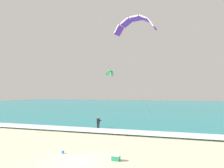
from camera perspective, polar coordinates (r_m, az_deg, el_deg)
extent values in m
plane|color=beige|center=(17.17, -8.60, -18.10)|extent=(200.00, 200.00, 0.00)
cube|color=teal|center=(85.82, 14.27, -5.22)|extent=(200.00, 120.00, 0.20)
cube|color=white|center=(27.82, 3.08, -11.49)|extent=(200.00, 3.15, 0.04)
ellipsoid|color=white|center=(30.60, -3.37, -11.01)|extent=(0.76, 1.46, 0.05)
cube|color=black|center=(30.82, -3.19, -10.86)|extent=(0.17, 0.10, 0.04)
cube|color=black|center=(30.37, -3.55, -10.99)|extent=(0.17, 0.10, 0.04)
cylinder|color=black|center=(30.60, -3.52, -10.26)|extent=(0.14, 0.14, 0.84)
cylinder|color=black|center=(30.49, -3.21, -10.29)|extent=(0.14, 0.14, 0.84)
cube|color=black|center=(30.45, -3.36, -8.93)|extent=(0.38, 0.27, 0.60)
sphere|color=#9E704C|center=(30.40, -3.36, -8.11)|extent=(0.22, 0.22, 0.22)
cylinder|color=black|center=(30.68, -3.46, -8.79)|extent=(0.21, 0.51, 0.22)
cylinder|color=black|center=(30.47, -2.91, -8.84)|extent=(0.21, 0.51, 0.22)
cylinder|color=black|center=(30.75, -2.94, -8.78)|extent=(0.54, 0.16, 0.04)
cube|color=#3F3F42|center=(30.57, -3.23, -9.32)|extent=(0.14, 0.11, 0.10)
cube|color=purple|center=(38.10, 9.77, 14.06)|extent=(1.26, 1.64, 1.67)
cube|color=white|center=(37.64, 9.36, 14.57)|extent=(1.04, 0.48, 1.43)
cube|color=purple|center=(39.24, 8.05, 15.36)|extent=(1.80, 1.77, 1.23)
cube|color=white|center=(38.80, 7.63, 15.86)|extent=(1.48, 0.62, 0.92)
cube|color=purple|center=(40.25, 5.79, 15.52)|extent=(2.01, 1.81, 0.50)
cube|color=white|center=(39.82, 5.35, 16.01)|extent=(1.61, 0.68, 0.20)
cube|color=purple|center=(40.92, 3.51, 14.60)|extent=(2.03, 1.75, 1.23)
cube|color=white|center=(40.49, 3.04, 15.06)|extent=(1.51, 0.65, 0.92)
cube|color=purple|center=(41.11, 1.66, 12.81)|extent=(1.69, 1.59, 1.67)
cube|color=white|center=(40.68, 1.18, 13.25)|extent=(1.09, 0.52, 1.43)
cylinder|color=#B2B2B7|center=(33.57, 3.89, 3.90)|extent=(5.75, 7.84, 14.17)
cylinder|color=#B2B2B7|center=(35.31, -0.46, 3.60)|extent=(0.33, 9.58, 14.17)
cube|color=green|center=(72.07, -1.11, 2.60)|extent=(0.91, 0.98, 1.14)
cube|color=white|center=(72.21, -1.39, 2.72)|extent=(0.18, 0.72, 0.94)
cube|color=green|center=(72.90, -0.70, 3.13)|extent=(0.92, 1.18, 0.88)
cube|color=white|center=(73.04, -0.98, 3.25)|extent=(0.18, 1.00, 0.61)
cube|color=green|center=(73.98, -0.34, 3.27)|extent=(0.92, 1.12, 0.41)
cube|color=white|center=(74.12, -0.61, 3.38)|extent=(0.18, 1.05, 0.14)
cube|color=green|center=(75.07, -0.11, 2.98)|extent=(0.92, 1.16, 0.88)
cube|color=white|center=(75.21, -0.38, 3.09)|extent=(0.18, 1.00, 0.61)
cube|color=green|center=(75.93, -0.06, 2.35)|extent=(0.91, 0.96, 1.14)
cube|color=white|center=(76.07, -0.33, 2.47)|extent=(0.18, 0.72, 0.94)
cube|color=#238E5B|center=(17.11, 0.94, -17.59)|extent=(0.56, 0.36, 0.34)
cube|color=white|center=(17.06, 0.94, -16.94)|extent=(0.58, 0.38, 0.06)
sphere|color=#337FE5|center=(19.35, -11.88, -15.86)|extent=(0.25, 0.25, 0.25)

